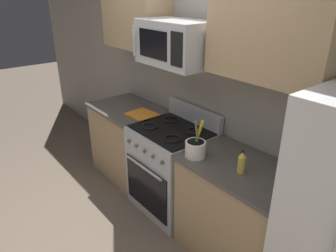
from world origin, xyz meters
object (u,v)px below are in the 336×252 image
object	(u,v)px
utensil_crock	(195,148)
cutting_board	(143,115)
microwave	(175,43)
range_oven	(172,168)
bottle_oil	(242,163)

from	to	relation	value
utensil_crock	cutting_board	world-z (taller)	utensil_crock
microwave	range_oven	bearing A→B (deg)	-89.93
range_oven	bottle_oil	distance (m)	1.07
cutting_board	utensil_crock	bearing A→B (deg)	-9.79
utensil_crock	cutting_board	bearing A→B (deg)	170.21
range_oven	utensil_crock	distance (m)	0.75
range_oven	utensil_crock	bearing A→B (deg)	-18.85
cutting_board	microwave	bearing A→B (deg)	3.25
range_oven	cutting_board	distance (m)	0.68
utensil_crock	bottle_oil	bearing A→B (deg)	13.97
range_oven	utensil_crock	xyz separation A→B (m)	(0.52, -0.18, 0.51)
microwave	cutting_board	world-z (taller)	microwave
cutting_board	bottle_oil	bearing A→B (deg)	-3.11
cutting_board	bottle_oil	distance (m)	1.44
cutting_board	bottle_oil	size ratio (longest dim) A/B	1.81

